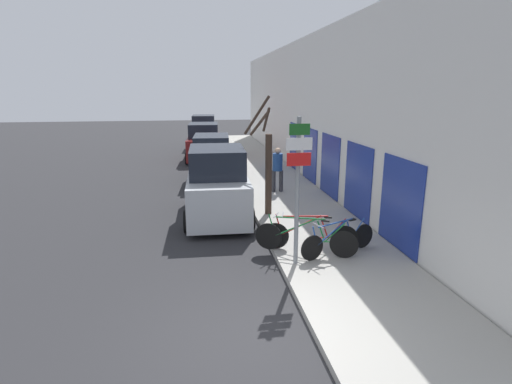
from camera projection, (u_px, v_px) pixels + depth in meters
name	position (u px, v px, depth m)	size (l,w,h in m)	color
ground_plane	(216.00, 186.00, 17.63)	(80.00, 80.00, 0.00)	#28282B
sidewalk_curb	(263.00, 171.00, 20.68)	(3.20, 32.00, 0.15)	#9E9B93
building_facade	(298.00, 109.00, 20.07)	(0.23, 32.00, 6.50)	silver
signpost	(298.00, 184.00, 9.00)	(0.59, 0.12, 3.44)	gray
bicycle_0	(339.00, 240.00, 9.95)	(2.15, 0.85, 0.88)	black
bicycle_1	(305.00, 238.00, 9.96)	(2.36, 1.17, 0.96)	black
bicycle_2	(310.00, 235.00, 10.18)	(2.36, 0.76, 0.95)	black
parked_car_0	(217.00, 186.00, 13.10)	(2.22, 4.42, 2.37)	#B2B7BC
parked_car_1	(212.00, 160.00, 18.70)	(2.19, 4.70, 2.13)	#51565B
parked_car_2	(204.00, 143.00, 24.16)	(2.31, 4.80, 2.21)	maroon
parked_car_3	(204.00, 133.00, 29.32)	(2.16, 4.30, 2.36)	silver
pedestrian_near	(278.00, 166.00, 15.91)	(0.47, 0.40, 1.78)	#333338
street_tree	(267.00, 165.00, 12.92)	(0.90, 1.33, 3.84)	#3D2D23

